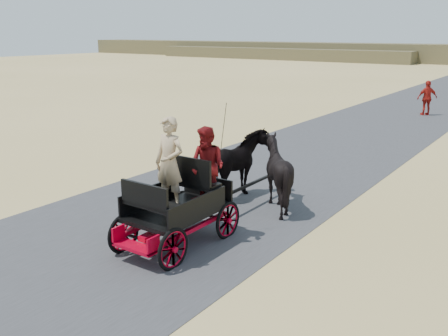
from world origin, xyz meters
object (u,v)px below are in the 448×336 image
Objects in this scene: horse_left at (238,166)px; horse_right at (277,173)px; pedestrian at (427,98)px; carriage at (177,227)px.

horse_right is at bearing -180.00° from horse_left.
pedestrian is (0.60, 16.12, 0.02)m from horse_left.
carriage is 1.41× the size of horse_right.
horse_left is at bearing 100.39° from carriage.
pedestrian is at bearing -88.22° from horse_right.
pedestrian reaches higher than horse_left.
horse_right is 16.13m from pedestrian.
horse_left reaches higher than carriage.
horse_right is (0.55, 3.00, 0.49)m from carriage.
pedestrian is at bearing 89.86° from carriage.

